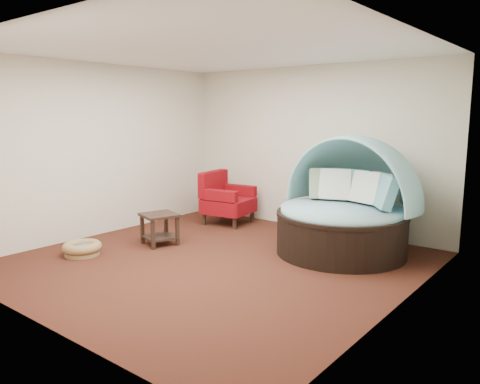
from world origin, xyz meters
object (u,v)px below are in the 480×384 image
Objects in this scene: side_table at (160,225)px; pet_basket at (82,248)px; canopy_daybed at (347,199)px; red_armchair at (225,200)px.

pet_basket is at bearing -112.90° from side_table.
red_armchair is at bearing 179.69° from canopy_daybed.
canopy_daybed is 3.85m from pet_basket.
pet_basket is 0.58× the size of red_armchair.
side_table is (-2.41, -1.42, -0.48)m from canopy_daybed.
canopy_daybed is 2.24× the size of red_armchair.
red_armchair reaches higher than pet_basket.
red_armchair is (0.30, 2.80, 0.34)m from pet_basket.
pet_basket is (-2.86, -2.48, -0.69)m from canopy_daybed.
side_table is (0.15, -1.74, -0.13)m from red_armchair.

